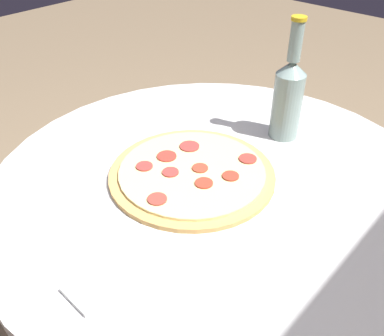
# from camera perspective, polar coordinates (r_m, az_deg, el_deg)

# --- Properties ---
(table) EXTENTS (0.93, 0.93, 0.75)m
(table) POSITION_cam_1_polar(r_m,az_deg,el_deg) (1.00, 2.92, -9.70)
(table) COLOR silver
(table) RESTS_ON ground_plane
(pizza) EXTENTS (0.34, 0.34, 0.02)m
(pizza) POSITION_cam_1_polar(r_m,az_deg,el_deg) (0.88, -0.01, -0.64)
(pizza) COLOR tan
(pizza) RESTS_ON table
(beer_bottle) EXTENTS (0.07, 0.07, 0.28)m
(beer_bottle) POSITION_cam_1_polar(r_m,az_deg,el_deg) (0.99, 12.70, 9.44)
(beer_bottle) COLOR gray
(beer_bottle) RESTS_ON table
(napkin) EXTENTS (0.11, 0.07, 0.01)m
(napkin) POSITION_cam_1_polar(r_m,az_deg,el_deg) (0.69, -11.79, -14.55)
(napkin) COLOR white
(napkin) RESTS_ON table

